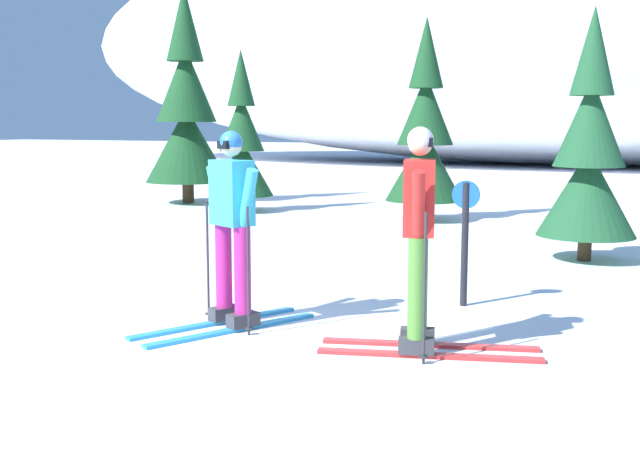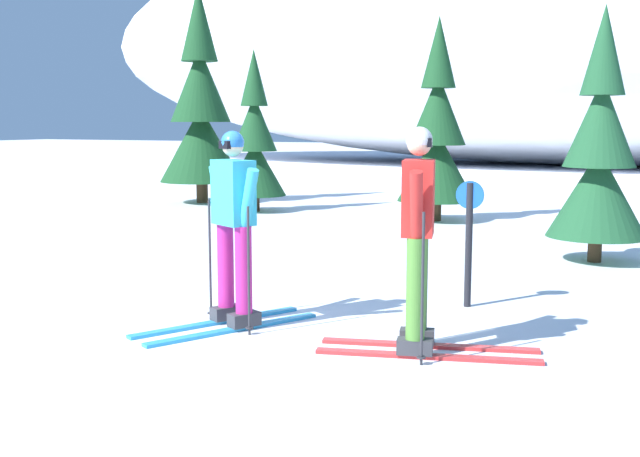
# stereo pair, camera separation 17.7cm
# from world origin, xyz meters

# --- Properties ---
(ground_plane) EXTENTS (120.00, 120.00, 0.00)m
(ground_plane) POSITION_xyz_m (0.00, 0.00, 0.00)
(ground_plane) COLOR white
(skier_cyan_jacket) EXTENTS (1.17, 1.72, 1.76)m
(skier_cyan_jacket) POSITION_xyz_m (0.10, 0.63, 0.92)
(skier_cyan_jacket) COLOR #2893CC
(skier_cyan_jacket) RESTS_ON ground
(skier_red_jacket) EXTENTS (1.82, 0.84, 1.80)m
(skier_red_jacket) POSITION_xyz_m (1.86, 0.55, 0.94)
(skier_red_jacket) COLOR red
(skier_red_jacket) RESTS_ON ground
(pine_tree_far_left) EXTENTS (1.89, 1.89, 4.89)m
(pine_tree_far_left) POSITION_xyz_m (-6.30, 9.76, 2.05)
(pine_tree_far_left) COLOR #47301E
(pine_tree_far_left) RESTS_ON ground
(pine_tree_left) EXTENTS (1.28, 1.28, 3.32)m
(pine_tree_left) POSITION_xyz_m (-4.31, 8.74, 1.39)
(pine_tree_left) COLOR #47301E
(pine_tree_left) RESTS_ON ground
(pine_tree_center_left) EXTENTS (1.45, 1.45, 3.77)m
(pine_tree_center_left) POSITION_xyz_m (-0.45, 8.79, 1.58)
(pine_tree_center_left) COLOR #47301E
(pine_tree_center_left) RESTS_ON ground
(pine_tree_center_right) EXTENTS (1.29, 1.29, 3.34)m
(pine_tree_center_right) POSITION_xyz_m (2.72, 5.48, 1.40)
(pine_tree_center_right) COLOR #47301E
(pine_tree_center_right) RESTS_ON ground
(snow_ridge_background) EXTENTS (47.82, 18.88, 11.36)m
(snow_ridge_background) POSITION_xyz_m (-0.02, 30.23, 5.68)
(snow_ridge_background) COLOR white
(snow_ridge_background) RESTS_ON ground
(trail_marker_post) EXTENTS (0.28, 0.07, 1.27)m
(trail_marker_post) POSITION_xyz_m (1.83, 2.27, 0.73)
(trail_marker_post) COLOR black
(trail_marker_post) RESTS_ON ground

